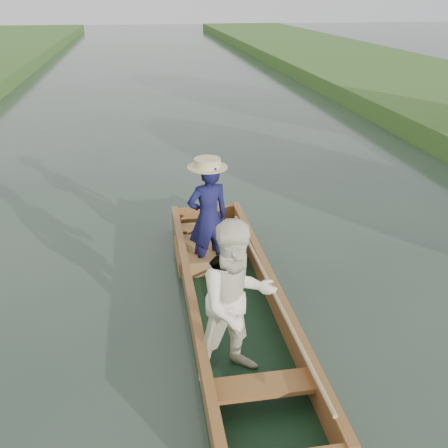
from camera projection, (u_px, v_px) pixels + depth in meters
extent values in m
plane|color=#283D30|center=(232.00, 313.00, 6.20)|extent=(120.00, 120.00, 0.00)
cube|color=black|center=(232.00, 311.00, 6.18)|extent=(1.10, 5.00, 0.08)
cube|color=brown|center=(191.00, 301.00, 6.02)|extent=(0.08, 5.00, 0.32)
cube|color=brown|center=(273.00, 293.00, 6.17)|extent=(0.08, 5.00, 0.32)
cube|color=brown|center=(206.00, 216.00, 8.29)|extent=(1.10, 0.08, 0.32)
cube|color=brown|center=(190.00, 288.00, 5.94)|extent=(0.10, 5.00, 0.04)
cube|color=brown|center=(273.00, 281.00, 6.10)|extent=(0.10, 5.00, 0.04)
cube|color=brown|center=(210.00, 227.00, 7.77)|extent=(0.94, 0.30, 0.05)
cube|color=brown|center=(263.00, 386.00, 4.64)|extent=(0.94, 0.30, 0.05)
imported|color=#13143E|center=(208.00, 218.00, 6.69)|extent=(0.65, 0.50, 1.58)
cylinder|color=beige|center=(207.00, 165.00, 6.38)|extent=(0.52, 0.52, 0.12)
imported|color=white|center=(237.00, 302.00, 4.77)|extent=(0.97, 0.84, 1.70)
cube|color=#9C6232|center=(206.00, 254.00, 7.20)|extent=(0.85, 0.90, 0.22)
sphere|color=tan|center=(227.00, 242.00, 7.06)|extent=(0.21, 0.21, 0.21)
sphere|color=tan|center=(227.00, 232.00, 6.99)|extent=(0.16, 0.16, 0.16)
sphere|color=tan|center=(223.00, 228.00, 6.95)|extent=(0.06, 0.06, 0.06)
sphere|color=tan|center=(231.00, 227.00, 6.97)|extent=(0.06, 0.06, 0.06)
sphere|color=tan|center=(228.00, 235.00, 6.94)|extent=(0.06, 0.06, 0.06)
sphere|color=tan|center=(220.00, 241.00, 7.02)|extent=(0.07, 0.07, 0.07)
sphere|color=tan|center=(234.00, 240.00, 7.04)|extent=(0.07, 0.07, 0.07)
sphere|color=tan|center=(224.00, 248.00, 7.06)|extent=(0.08, 0.08, 0.08)
sphere|color=tan|center=(231.00, 248.00, 7.08)|extent=(0.08, 0.08, 0.08)
cylinder|color=silver|center=(203.00, 226.00, 7.74)|extent=(0.07, 0.07, 0.01)
cylinder|color=silver|center=(203.00, 223.00, 7.72)|extent=(0.01, 0.01, 0.08)
ellipsoid|color=silver|center=(203.00, 220.00, 7.70)|extent=(0.09, 0.09, 0.05)
cylinder|color=tan|center=(270.00, 284.00, 5.95)|extent=(0.04, 4.30, 0.19)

